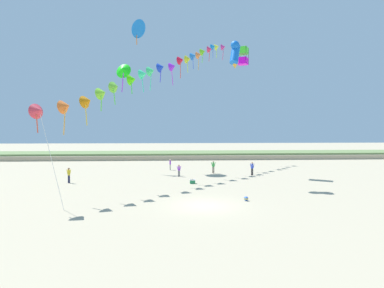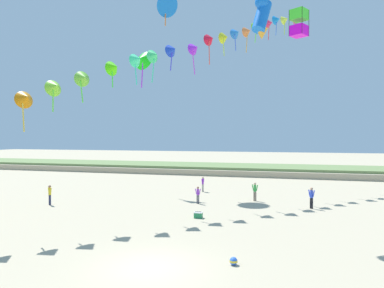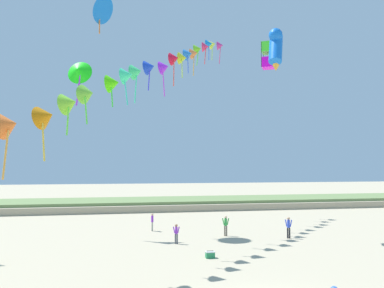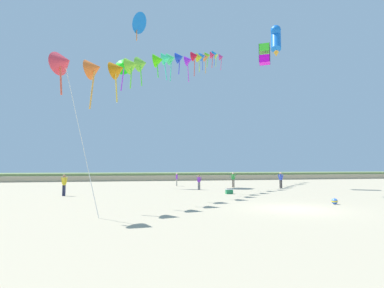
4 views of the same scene
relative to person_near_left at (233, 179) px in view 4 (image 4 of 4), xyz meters
The scene contains 14 objects.
ground_plane 17.46m from the person_near_left, 99.89° to the right, with size 240.00×240.00×0.00m, color tan.
dune_ridge 23.84m from the person_near_left, 97.22° to the left, with size 120.00×11.52×1.25m.
person_near_left is the anchor object (origin of this frame).
person_near_right 5.14m from the person_near_left, 24.28° to the right, with size 0.52×0.44×1.72m.
person_mid_center 5.31m from the person_near_left, 150.64° to the right, with size 0.52×0.20×1.48m.
person_far_left 6.90m from the person_near_left, 146.84° to the left, with size 0.22×0.56×1.60m.
person_far_right 17.83m from the person_near_left, 158.49° to the right, with size 0.56×0.33×1.68m.
kite_banner_string 14.20m from the person_near_left, 168.66° to the right, with size 19.85×34.06×21.49m.
large_kite_low_lead 18.28m from the person_near_left, 166.11° to the left, with size 2.45×1.88×4.18m.
large_kite_mid_trail 15.17m from the person_near_left, 81.93° to the right, with size 1.56×1.82×2.89m.
large_kite_high_solo 14.83m from the person_near_left, 13.67° to the right, with size 1.64×1.64×2.20m.
large_kite_outer_drift 23.30m from the person_near_left, 151.33° to the left, with size 3.16×3.32×3.85m.
beach_cooler 8.35m from the person_near_left, 113.18° to the right, with size 0.58×0.41×0.46m.
beach_ball 15.90m from the person_near_left, 88.11° to the right, with size 0.36×0.36×0.36m.
Camera 4 is at (-9.08, -14.71, 2.24)m, focal length 28.00 mm.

